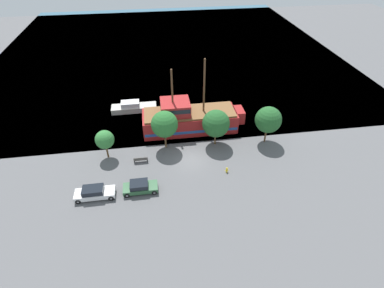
{
  "coord_description": "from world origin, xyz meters",
  "views": [
    {
      "loc": [
        -4.32,
        -30.78,
        26.66
      ],
      "look_at": [
        0.44,
        2.0,
        1.2
      ],
      "focal_mm": 28.0,
      "sensor_mm": 36.0,
      "label": 1
    }
  ],
  "objects_px": {
    "pirate_ship": "(189,118)",
    "moored_boat_dockside": "(133,107)",
    "bench_promenade_east": "(141,160)",
    "parked_car_curb_mid": "(140,187)",
    "fire_hydrant": "(227,170)",
    "parked_car_curb_front": "(94,193)"
  },
  "relations": [
    {
      "from": "pirate_ship",
      "to": "moored_boat_dockside",
      "type": "distance_m",
      "value": 11.02
    },
    {
      "from": "pirate_ship",
      "to": "bench_promenade_east",
      "type": "height_order",
      "value": "pirate_ship"
    },
    {
      "from": "parked_car_curb_mid",
      "to": "bench_promenade_east",
      "type": "height_order",
      "value": "parked_car_curb_mid"
    },
    {
      "from": "parked_car_curb_mid",
      "to": "bench_promenade_east",
      "type": "xyz_separation_m",
      "value": [
        0.11,
        5.37,
        -0.25
      ]
    },
    {
      "from": "pirate_ship",
      "to": "fire_hydrant",
      "type": "height_order",
      "value": "pirate_ship"
    },
    {
      "from": "moored_boat_dockside",
      "to": "bench_promenade_east",
      "type": "height_order",
      "value": "moored_boat_dockside"
    },
    {
      "from": "pirate_ship",
      "to": "fire_hydrant",
      "type": "xyz_separation_m",
      "value": [
        3.5,
        -10.62,
        -1.45
      ]
    },
    {
      "from": "moored_boat_dockside",
      "to": "parked_car_curb_mid",
      "type": "xyz_separation_m",
      "value": [
        1.0,
        -19.14,
        0.04
      ]
    },
    {
      "from": "moored_boat_dockside",
      "to": "parked_car_curb_front",
      "type": "distance_m",
      "value": 19.81
    },
    {
      "from": "parked_car_curb_front",
      "to": "bench_promenade_east",
      "type": "xyz_separation_m",
      "value": [
        5.42,
        5.57,
        -0.28
      ]
    },
    {
      "from": "moored_boat_dockside",
      "to": "parked_car_curb_front",
      "type": "bearing_deg",
      "value": -102.56
    },
    {
      "from": "bench_promenade_east",
      "to": "fire_hydrant",
      "type": "bearing_deg",
      "value": -18.09
    },
    {
      "from": "parked_car_curb_front",
      "to": "fire_hydrant",
      "type": "relative_size",
      "value": 6.09
    },
    {
      "from": "parked_car_curb_mid",
      "to": "fire_hydrant",
      "type": "xyz_separation_m",
      "value": [
        11.13,
        1.77,
        -0.28
      ]
    },
    {
      "from": "parked_car_curb_mid",
      "to": "fire_hydrant",
      "type": "bearing_deg",
      "value": 9.06
    },
    {
      "from": "bench_promenade_east",
      "to": "pirate_ship",
      "type": "bearing_deg",
      "value": 43.02
    },
    {
      "from": "parked_car_curb_front",
      "to": "parked_car_curb_mid",
      "type": "xyz_separation_m",
      "value": [
        5.31,
        0.2,
        -0.03
      ]
    },
    {
      "from": "fire_hydrant",
      "to": "parked_car_curb_mid",
      "type": "bearing_deg",
      "value": -170.94
    },
    {
      "from": "parked_car_curb_mid",
      "to": "fire_hydrant",
      "type": "distance_m",
      "value": 11.27
    },
    {
      "from": "moored_boat_dockside",
      "to": "pirate_ship",
      "type": "bearing_deg",
      "value": -38.02
    },
    {
      "from": "parked_car_curb_front",
      "to": "pirate_ship",
      "type": "bearing_deg",
      "value": 44.22
    },
    {
      "from": "parked_car_curb_front",
      "to": "fire_hydrant",
      "type": "xyz_separation_m",
      "value": [
        16.44,
        1.97,
        -0.31
      ]
    }
  ]
}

